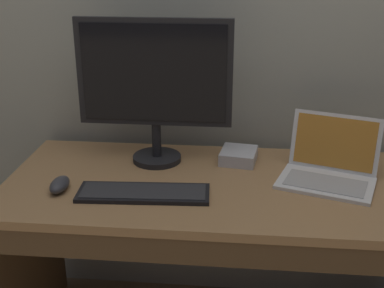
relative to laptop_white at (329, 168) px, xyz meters
name	(u,v)px	position (x,y,z in m)	size (l,w,h in m)	color
desk	(219,231)	(-0.38, -0.07, -0.23)	(1.52, 0.68, 0.73)	#A87A4C
laptop_white	(329,168)	(0.00, 0.00, 0.00)	(0.38, 0.35, 0.22)	white
external_monitor	(155,85)	(-0.63, 0.10, 0.26)	(0.57, 0.19, 0.54)	black
wired_keyboard	(144,193)	(-0.63, -0.18, -0.04)	(0.45, 0.16, 0.02)	black
computer_mouse	(60,185)	(-0.92, -0.17, -0.02)	(0.06, 0.11, 0.04)	#38383D
external_drive_box	(239,156)	(-0.32, 0.14, -0.02)	(0.13, 0.14, 0.05)	silver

